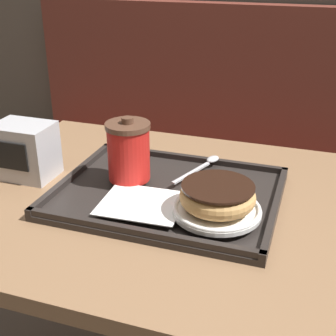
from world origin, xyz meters
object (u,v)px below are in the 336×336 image
spoon (206,163)px  napkin_dispenser (25,151)px  coffee_cup_front (129,151)px  donut_chocolate_glazed (218,196)px

spoon → napkin_dispenser: size_ratio=1.27×
coffee_cup_front → spoon: bearing=40.1°
napkin_dispenser → spoon: bearing=19.0°
coffee_cup_front → napkin_dispenser: bearing=-176.5°
coffee_cup_front → napkin_dispenser: (-0.23, -0.01, -0.03)m
spoon → napkin_dispenser: (-0.36, -0.12, 0.03)m
coffee_cup_front → napkin_dispenser: coffee_cup_front is taller
donut_chocolate_glazed → napkin_dispenser: 0.43m
donut_chocolate_glazed → spoon: 0.20m
donut_chocolate_glazed → coffee_cup_front: bearing=158.4°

